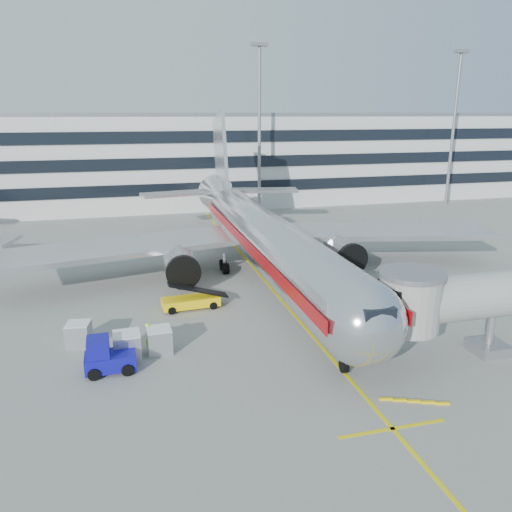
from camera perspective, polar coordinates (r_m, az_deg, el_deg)
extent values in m
plane|color=gray|center=(39.01, 5.10, -7.54)|extent=(180.00, 180.00, 0.00)
cube|color=yellow|center=(47.89, 1.08, -2.92)|extent=(0.25, 70.00, 0.01)
cube|color=yellow|center=(27.89, 15.34, -18.50)|extent=(6.00, 0.25, 0.01)
cylinder|color=silver|center=(44.83, 1.80, 1.35)|extent=(5.00, 36.00, 5.00)
sphere|color=silver|center=(28.94, 12.03, -7.44)|extent=(5.00, 5.00, 5.00)
cone|color=silver|center=(66.62, -3.84, 6.70)|extent=(5.00, 10.00, 5.00)
cube|color=black|center=(27.29, 13.56, -6.45)|extent=(1.80, 1.20, 0.90)
cube|color=#B7B7BC|center=(54.84, 13.28, 2.79)|extent=(24.95, 12.07, 0.50)
cube|color=#B7B7BC|center=(48.62, -14.98, 0.99)|extent=(24.95, 12.07, 0.50)
cylinder|color=#99999E|center=(49.92, 9.96, 0.26)|extent=(3.00, 4.20, 3.00)
cylinder|color=#99999E|center=(45.78, -8.59, -1.12)|extent=(3.00, 4.20, 3.00)
cylinder|color=black|center=(48.18, 10.94, -0.36)|extent=(3.10, 0.50, 3.10)
cylinder|color=black|center=(43.88, -8.30, -1.86)|extent=(3.10, 0.50, 3.10)
cube|color=#B7B7BC|center=(66.54, -4.00, 10.51)|extent=(0.45, 9.39, 13.72)
cube|color=#B7B7BC|center=(68.72, 0.53, 7.52)|extent=(10.41, 4.94, 0.35)
cube|color=#B7B7BC|center=(66.71, -8.70, 7.08)|extent=(10.41, 4.94, 0.35)
cylinder|color=gray|center=(31.96, 10.06, -11.53)|extent=(0.24, 0.24, 1.80)
cylinder|color=black|center=(32.17, 10.02, -12.24)|extent=(0.35, 0.90, 0.90)
cylinder|color=gray|center=(52.13, 3.27, -0.21)|extent=(0.30, 0.30, 2.00)
cylinder|color=gray|center=(50.59, -3.64, -0.73)|extent=(0.30, 0.30, 2.00)
cube|color=#9F0B0F|center=(45.52, 4.85, 1.91)|extent=(0.06, 38.00, 0.90)
cube|color=#9F0B0F|center=(44.13, -1.34, 1.52)|extent=(0.06, 38.00, 0.90)
cylinder|color=#A8A8A3|center=(36.14, 25.69, -3.93)|extent=(13.00, 3.00, 3.00)
cylinder|color=#A8A8A3|center=(32.52, 17.12, -5.15)|extent=(3.80, 3.80, 3.40)
cylinder|color=gray|center=(31.90, 17.40, -1.97)|extent=(4.00, 4.00, 0.30)
cube|color=black|center=(31.87, 15.12, -5.42)|extent=(1.40, 2.60, 2.60)
cylinder|color=gray|center=(37.04, 25.20, -7.72)|extent=(0.56, 0.56, 3.20)
cube|color=gray|center=(37.52, 24.97, -9.48)|extent=(2.20, 2.20, 0.70)
cylinder|color=black|center=(36.98, 23.88, -9.72)|extent=(0.35, 0.70, 0.70)
cylinder|color=black|center=(38.08, 26.04, -9.24)|extent=(0.35, 0.70, 0.70)
cube|color=silver|center=(92.75, -7.12, 10.92)|extent=(150.00, 24.00, 15.00)
cube|color=black|center=(81.25, -5.86, 7.76)|extent=(150.00, 0.30, 1.80)
cube|color=black|center=(80.78, -5.94, 10.57)|extent=(150.00, 0.30, 1.80)
cube|color=black|center=(80.51, -6.03, 13.41)|extent=(150.00, 0.30, 1.80)
cube|color=gray|center=(92.41, -7.30, 15.74)|extent=(150.00, 24.00, 0.60)
cylinder|color=gray|center=(78.33, 0.38, 13.79)|extent=(0.50, 0.50, 25.00)
cube|color=gray|center=(78.86, 0.40, 23.05)|extent=(2.40, 1.20, 0.50)
cylinder|color=gray|center=(93.15, 21.59, 13.06)|extent=(0.50, 0.50, 25.00)
cube|color=gray|center=(93.60, 22.44, 20.81)|extent=(2.40, 1.20, 0.50)
cube|color=yellow|center=(41.62, -7.46, -5.19)|extent=(4.79, 2.02, 0.75)
cube|color=black|center=(41.28, -7.51, -3.95)|extent=(4.99, 1.51, 1.63)
cylinder|color=black|center=(42.14, -9.93, -5.42)|extent=(0.66, 0.34, 0.64)
cylinder|color=black|center=(40.77, -9.60, -6.15)|extent=(0.66, 0.34, 0.64)
cylinder|color=black|center=(42.72, -5.40, -4.94)|extent=(0.66, 0.34, 0.64)
cylinder|color=black|center=(41.37, -4.92, -5.64)|extent=(0.66, 0.34, 0.64)
cube|color=#0E0D91|center=(32.96, -16.28, -11.43)|extent=(3.12, 1.83, 0.99)
cube|color=#0E0D91|center=(32.55, -17.59, -9.97)|extent=(1.36, 1.68, 1.21)
cube|color=black|center=(32.39, -17.65, -9.36)|extent=(1.24, 1.46, 0.11)
cylinder|color=black|center=(33.88, -17.95, -11.42)|extent=(0.78, 0.35, 0.77)
cylinder|color=black|center=(32.42, -18.01, -12.73)|extent=(0.78, 0.35, 0.77)
cylinder|color=black|center=(33.83, -14.55, -11.17)|extent=(0.78, 0.35, 0.77)
cylinder|color=black|center=(32.37, -14.44, -12.47)|extent=(0.78, 0.35, 0.77)
cube|color=#A8AAAF|center=(34.06, -14.50, -10.02)|extent=(1.78, 1.78, 1.79)
cube|color=white|center=(33.67, -14.61, -8.62)|extent=(1.78, 1.78, 0.07)
cube|color=#A8AAAF|center=(37.01, -19.59, -8.45)|extent=(1.79, 1.79, 1.61)
cube|color=white|center=(36.69, -19.71, -7.28)|extent=(1.79, 1.79, 0.06)
cube|color=#A8AAAF|center=(34.60, -10.99, -9.47)|extent=(1.67, 1.67, 1.65)
cube|color=white|center=(34.25, -11.06, -8.19)|extent=(1.67, 1.67, 0.06)
imported|color=#B9FF1A|center=(35.18, -12.16, -8.92)|extent=(0.71, 0.81, 1.86)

